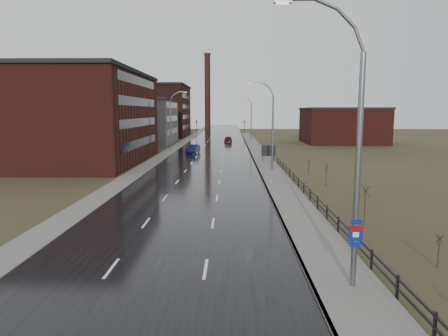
{
  "coord_description": "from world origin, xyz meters",
  "views": [
    {
      "loc": [
        3.51,
        -14.47,
        7.66
      ],
      "look_at": [
        2.96,
        18.14,
        3.0
      ],
      "focal_mm": 32.0,
      "sensor_mm": 36.0,
      "label": 1
    }
  ],
  "objects_px": {
    "billboard": "(268,151)",
    "streetlight_main": "(351,150)",
    "car_far": "(228,139)",
    "car_near": "(193,149)"
  },
  "relations": [
    {
      "from": "billboard",
      "to": "car_near",
      "type": "bearing_deg",
      "value": 134.19
    },
    {
      "from": "billboard",
      "to": "car_far",
      "type": "height_order",
      "value": "billboard"
    },
    {
      "from": "billboard",
      "to": "car_far",
      "type": "relative_size",
      "value": 0.57
    },
    {
      "from": "billboard",
      "to": "car_far",
      "type": "distance_m",
      "value": 39.36
    },
    {
      "from": "billboard",
      "to": "car_near",
      "type": "xyz_separation_m",
      "value": [
        -12.39,
        12.74,
        -0.96
      ]
    },
    {
      "from": "streetlight_main",
      "to": "billboard",
      "type": "relative_size",
      "value": 4.57
    },
    {
      "from": "billboard",
      "to": "car_far",
      "type": "bearing_deg",
      "value": 99.09
    },
    {
      "from": "billboard",
      "to": "streetlight_main",
      "type": "bearing_deg",
      "value": -90.85
    },
    {
      "from": "streetlight_main",
      "to": "car_far",
      "type": "bearing_deg",
      "value": 93.94
    },
    {
      "from": "car_far",
      "to": "streetlight_main",
      "type": "bearing_deg",
      "value": 95.04
    }
  ]
}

